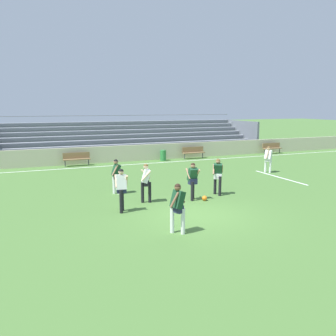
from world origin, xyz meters
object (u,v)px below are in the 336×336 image
player_white_on_ball (121,186)px  player_dark_challenging (116,174)px  player_dark_trailing_run (178,204)px  player_dark_wide_left (193,178)px  trash_bin (163,155)px  bench_far_right (193,151)px  soccer_ball (205,198)px  bench_near_bin (77,158)px  bench_centre_sideline (272,147)px  player_white_dropping_back (268,157)px  bleacher_stand (132,138)px  player_white_deep_cover (146,180)px  player_dark_overlapping (218,173)px

player_white_on_ball → player_dark_challenging: bearing=80.0°
player_dark_trailing_run → player_dark_wide_left: bearing=57.0°
trash_bin → bench_far_right: bearing=2.5°
bench_far_right → soccer_ball: 12.31m
player_white_on_ball → bench_near_bin: bearing=90.6°
bench_centre_sideline → player_white_dropping_back: (-5.90, -6.99, 0.41)m
bench_centre_sideline → player_dark_challenging: bearing=-151.3°
bleacher_stand → trash_bin: bleacher_stand is taller
player_dark_wide_left → player_white_on_ball: (-3.28, -0.54, 0.04)m
bleacher_stand → player_dark_wide_left: 14.95m
bleacher_stand → player_dark_trailing_run: 18.71m
bench_centre_sideline → player_dark_wide_left: (-12.95, -10.90, 0.42)m
player_dark_challenging → player_white_deep_cover: size_ratio=0.98×
player_white_dropping_back → player_white_deep_cover: (-9.04, -3.55, 0.03)m
player_dark_trailing_run → player_white_on_ball: bearing=109.9°
bench_far_right → player_white_on_ball: (-8.74, -11.44, 0.46)m
bench_far_right → player_white_deep_cover: 12.91m
trash_bin → soccer_ball: (-2.47, -11.11, -0.28)m
player_dark_overlapping → player_dark_challenging: bearing=155.4°
trash_bin → player_dark_overlapping: player_dark_overlapping is taller
bleacher_stand → player_dark_challenging: size_ratio=13.43×
player_white_on_ball → player_white_dropping_back: 11.26m
bleacher_stand → bench_near_bin: 6.48m
bench_centre_sideline → player_white_deep_cover: (-14.94, -10.53, 0.44)m
player_dark_wide_left → player_dark_overlapping: (1.44, 0.35, 0.04)m
player_dark_overlapping → player_white_on_ball: bearing=-169.4°
bench_near_bin → player_dark_overlapping: 11.62m
player_white_on_ball → trash_bin: bearing=61.4°
player_dark_overlapping → trash_bin: bearing=82.1°
player_dark_challenging → player_dark_trailing_run: size_ratio=1.00×
trash_bin → player_dark_challenging: (-5.67, -8.51, 0.57)m
bench_near_bin → player_white_dropping_back: bearing=-33.8°
player_dark_challenging → player_white_deep_cover: player_white_deep_cover is taller
player_dark_wide_left → bench_centre_sideline: bearing=40.1°
bench_far_right → soccer_ball: bearing=-114.2°
bleacher_stand → player_dark_overlapping: size_ratio=12.99×
bench_centre_sideline → player_dark_wide_left: 16.94m
bench_far_right → player_white_on_ball: size_ratio=1.07×
bench_centre_sideline → player_white_deep_cover: player_white_deep_cover is taller
bench_centre_sideline → soccer_ball: bearing=-138.2°
player_dark_wide_left → player_dark_trailing_run: size_ratio=1.00×
bench_far_right → player_white_on_ball: bearing=-127.4°
player_white_dropping_back → bench_far_right: bearing=102.9°
bench_far_right → player_dark_challenging: 11.94m
bleacher_stand → bench_centre_sideline: size_ratio=12.10×
player_dark_trailing_run → player_white_deep_cover: bearing=86.3°
player_dark_challenging → bench_far_right: bearing=46.3°
player_dark_trailing_run → bench_near_bin: bearing=94.6°
player_white_dropping_back → player_dark_overlapping: bearing=-147.6°
player_dark_wide_left → soccer_ball: 1.00m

